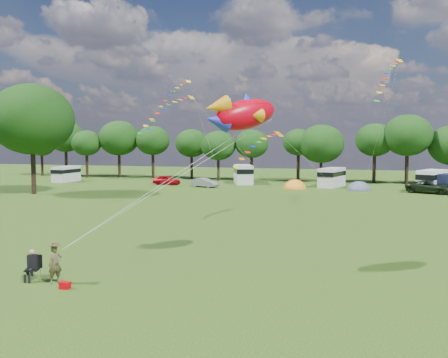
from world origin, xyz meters
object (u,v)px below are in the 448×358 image
(car_b, at_px, (204,183))
(kite_flyer, at_px, (55,264))
(tent_orange, at_px, (295,189))
(camp_chair, at_px, (33,262))
(big_tree, at_px, (32,119))
(campervan_d, at_px, (432,180))
(campervan_a, at_px, (66,173))
(car_d, at_px, (430,187))
(fish_kite, at_px, (240,114))
(campervan_b, at_px, (243,174))
(car_a, at_px, (167,180))
(tent_greyblue, at_px, (359,190))
(campervan_c, at_px, (332,177))

(car_b, height_order, kite_flyer, kite_flyer)
(tent_orange, bearing_deg, car_b, -174.26)
(tent_orange, height_order, camp_chair, camp_chair)
(car_b, bearing_deg, big_tree, 146.30)
(campervan_d, bearing_deg, car_b, 120.97)
(campervan_a, xyz_separation_m, campervan_d, (53.49, 1.02, 0.16))
(kite_flyer, height_order, camp_chair, kite_flyer)
(car_d, relative_size, tent_orange, 1.66)
(camp_chair, bearing_deg, big_tree, 108.90)
(tent_orange, height_order, fish_kite, fish_kite)
(kite_flyer, bearing_deg, campervan_b, 40.52)
(car_b, distance_m, campervan_d, 29.94)
(campervan_a, height_order, tent_orange, campervan_a)
(car_b, height_order, campervan_a, campervan_a)
(car_a, bearing_deg, campervan_a, 95.08)
(car_a, bearing_deg, tent_orange, -85.56)
(tent_orange, bearing_deg, kite_flyer, -94.78)
(campervan_a, distance_m, kite_flyer, 58.27)
(car_b, xyz_separation_m, car_d, (29.20, 0.20, 0.14))
(big_tree, distance_m, fish_kite, 42.33)
(tent_orange, bearing_deg, car_a, 177.64)
(car_a, height_order, fish_kite, fish_kite)
(car_d, xyz_separation_m, campervan_b, (-25.40, 6.80, 0.72))
(kite_flyer, xyz_separation_m, camp_chair, (-1.29, 0.14, -0.00))
(big_tree, xyz_separation_m, car_d, (46.25, 14.30, -8.23))
(tent_greyblue, bearing_deg, campervan_c, 134.12)
(camp_chair, relative_size, fish_kite, 0.38)
(big_tree, xyz_separation_m, tent_orange, (29.43, 15.35, -9.00))
(camp_chair, bearing_deg, car_b, 80.47)
(car_b, bearing_deg, car_a, 89.43)
(campervan_b, relative_size, tent_orange, 1.79)
(campervan_c, height_order, fish_kite, fish_kite)
(campervan_a, bearing_deg, campervan_b, -79.26)
(campervan_d, bearing_deg, tent_orange, 121.75)
(car_b, bearing_deg, tent_greyblue, -68.84)
(campervan_a, relative_size, tent_orange, 1.43)
(kite_flyer, relative_size, fish_kite, 0.46)
(campervan_b, distance_m, campervan_d, 26.14)
(car_a, xyz_separation_m, campervan_d, (36.22, 1.54, 0.76))
(campervan_c, distance_m, fish_kite, 46.80)
(big_tree, height_order, campervan_a, big_tree)
(campervan_b, bearing_deg, big_tree, 115.04)
(camp_chair, distance_m, fish_kite, 12.19)
(car_d, height_order, campervan_a, campervan_a)
(car_d, relative_size, campervan_c, 0.99)
(big_tree, relative_size, car_b, 3.63)
(car_d, bearing_deg, campervan_a, 110.44)
(car_b, xyz_separation_m, campervan_d, (29.71, 3.57, 0.81))
(campervan_d, height_order, tent_orange, campervan_d)
(car_d, distance_m, campervan_a, 53.03)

